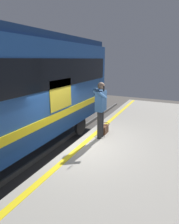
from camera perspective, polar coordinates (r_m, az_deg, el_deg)
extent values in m
plane|color=#4C4742|center=(6.41, -3.53, -16.35)|extent=(24.52, 24.52, 0.00)
cube|color=#9E998E|center=(5.56, 20.40, -17.20)|extent=(13.53, 4.95, 0.95)
cube|color=yellow|center=(5.83, -1.08, -9.11)|extent=(13.26, 0.16, 0.01)
cube|color=slate|center=(7.11, -14.10, -12.64)|extent=(17.59, 0.08, 0.16)
cube|color=slate|center=(8.03, -22.17, -9.92)|extent=(17.59, 0.08, 0.16)
cube|color=black|center=(4.48, -24.75, 9.08)|extent=(11.53, 0.03, 0.90)
cube|color=yellow|center=(4.81, -22.84, -7.27)|extent=(11.53, 0.03, 0.24)
cube|color=gold|center=(6.14, -8.73, 5.41)|extent=(1.20, 0.02, 0.98)
cylinder|color=black|center=(8.26, -2.87, -4.17)|extent=(0.84, 0.12, 0.84)
cylinder|color=black|center=(9.50, -14.95, -1.99)|extent=(0.84, 0.12, 0.84)
cylinder|color=#262628|center=(6.05, 3.73, -3.56)|extent=(0.14, 0.14, 0.91)
cylinder|color=#262628|center=(5.89, 3.07, -4.09)|extent=(0.14, 0.14, 0.91)
cube|color=#2D517F|center=(5.76, 3.53, 3.43)|extent=(0.40, 0.24, 0.64)
sphere|color=#2D517F|center=(5.76, 2.10, 6.49)|extent=(0.20, 0.20, 0.20)
sphere|color=tan|center=(5.67, 3.61, 8.06)|extent=(0.22, 0.22, 0.22)
cylinder|color=#2D517F|center=(6.00, 4.42, 3.31)|extent=(0.09, 0.09, 0.57)
cylinder|color=#2D517F|center=(5.46, 3.44, 5.63)|extent=(0.09, 0.42, 0.33)
cube|color=black|center=(5.40, 4.46, 7.21)|extent=(0.07, 0.02, 0.15)
cube|color=#59331E|center=(6.42, 4.71, -5.39)|extent=(0.37, 0.15, 0.28)
torus|color=#59331E|center=(6.35, 4.75, -3.71)|extent=(0.33, 0.33, 0.02)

